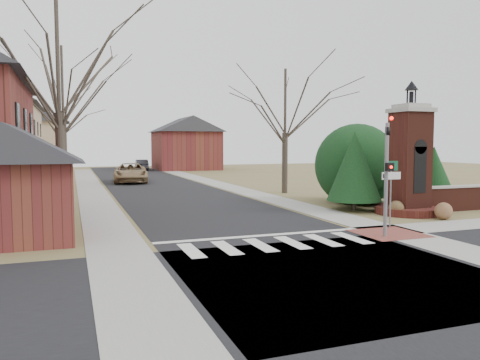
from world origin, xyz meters
name	(u,v)px	position (x,y,z in m)	size (l,w,h in m)	color
ground	(287,249)	(0.00, 0.00, 0.00)	(120.00, 120.00, 0.00)	brown
main_street	(163,189)	(0.00, 22.00, 0.01)	(8.00, 70.00, 0.01)	black
cross_street	(335,273)	(0.00, -3.00, 0.01)	(120.00, 8.00, 0.01)	black
crosswalk_zone	(276,244)	(0.00, 0.80, 0.01)	(8.00, 2.20, 0.02)	silver
stop_bar	(260,236)	(0.00, 2.30, 0.01)	(8.00, 0.35, 0.02)	silver
sidewalk_right_main	(227,186)	(5.20, 22.00, 0.01)	(2.00, 60.00, 0.02)	gray
sidewalk_left	(92,191)	(-5.20, 22.00, 0.01)	(2.00, 60.00, 0.02)	gray
curb_apron	(389,234)	(4.80, 1.00, 0.01)	(2.40, 2.40, 0.02)	brown
traffic_signal_pole	(387,167)	(4.30, 0.57, 2.59)	(0.28, 0.41, 4.50)	slate
sign_post	(391,181)	(5.59, 1.99, 1.95)	(0.90, 0.07, 2.75)	slate
brick_gate_monument	(409,170)	(9.00, 4.99, 2.17)	(3.20, 3.20, 6.47)	#4D1F16
brick_garden_wall	(479,197)	(13.50, 5.00, 0.66)	(7.50, 0.50, 1.30)	#4D1F16
garage_left	(12,178)	(-8.52, 4.49, 2.24)	(4.80, 4.80, 4.29)	brown
house_distant_left	(22,137)	(-12.01, 48.00, 4.25)	(10.80, 8.80, 8.53)	beige
house_distant_right	(186,142)	(7.99, 47.99, 3.65)	(8.80, 8.80, 7.30)	brown
evergreen_near	(355,166)	(7.20, 7.00, 2.30)	(2.80, 2.80, 4.10)	#473D33
evergreen_mid	(393,159)	(10.50, 8.20, 2.60)	(3.40, 3.40, 4.70)	#473D33
evergreen_far	(434,171)	(12.50, 7.20, 1.90)	(2.40, 2.40, 3.30)	#473D33
evergreen_mass	(357,162)	(9.00, 9.50, 2.40)	(4.80, 4.80, 4.80)	black
bare_tree_0	(57,48)	(-7.00, 9.00, 7.70)	(8.05, 8.05, 11.15)	#473D33
bare_tree_1	(62,78)	(-7.00, 22.00, 8.03)	(8.40, 8.40, 11.64)	#473D33
bare_tree_2	(59,106)	(-7.50, 35.00, 7.03)	(7.35, 7.35, 10.19)	#473D33
bare_tree_3	(285,97)	(7.50, 16.00, 6.69)	(7.00, 7.00, 9.70)	#473D33
pickup_truck	(131,173)	(-1.60, 28.68, 0.86)	(2.86, 6.19, 1.72)	#927550
distant_car	(141,165)	(2.04, 47.84, 0.70)	(1.48, 4.24, 1.40)	#36383F
dry_shrub_left	(396,208)	(7.98, 4.60, 0.37)	(0.74, 0.74, 0.74)	brown
dry_shrub_right	(444,211)	(9.30, 3.00, 0.39)	(0.78, 0.78, 0.78)	brown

